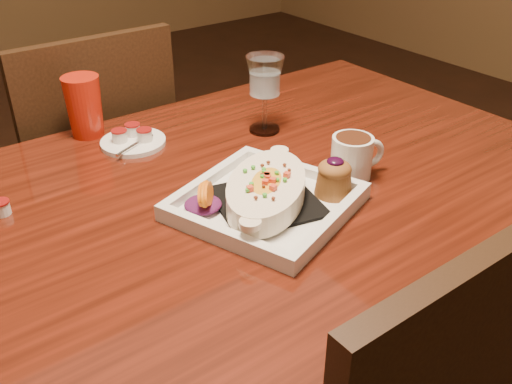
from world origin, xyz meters
TOP-DOWN VIEW (x-y plane):
  - table at (0.00, 0.00)m, footprint 1.50×0.90m
  - chair_far at (-0.00, 0.63)m, footprint 0.42×0.42m
  - plate at (0.06, -0.08)m, footprint 0.35×0.35m
  - coffee_mug at (0.26, -0.09)m, footprint 0.11×0.08m
  - goblet at (0.25, 0.18)m, footprint 0.08×0.08m
  - saucer at (-0.02, 0.30)m, footprint 0.14×0.14m
  - creamer_loose at (-0.32, 0.18)m, footprint 0.03×0.03m
  - red_tumbler at (-0.08, 0.40)m, footprint 0.08×0.08m

SIDE VIEW (x-z plane):
  - chair_far at x=0.00m, z-range 0.04..0.97m
  - table at x=0.00m, z-range 0.28..1.03m
  - saucer at x=-0.02m, z-range 0.71..0.81m
  - creamer_loose at x=-0.32m, z-range 0.75..0.78m
  - plate at x=0.06m, z-range 0.74..0.82m
  - coffee_mug at x=0.26m, z-range 0.75..0.84m
  - red_tumbler at x=-0.08m, z-range 0.75..0.88m
  - goblet at x=0.25m, z-range 0.78..0.95m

